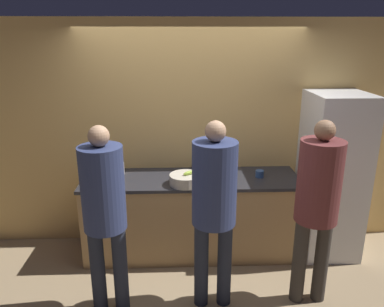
{
  "coord_description": "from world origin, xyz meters",
  "views": [
    {
      "loc": [
        -0.14,
        -3.45,
        2.42
      ],
      "look_at": [
        0.0,
        0.16,
        1.27
      ],
      "focal_mm": 35.0,
      "sensor_mm": 36.0,
      "label": 1
    }
  ],
  "objects_px": {
    "person_center": "(214,198)",
    "bottle_red": "(112,181)",
    "refrigerator": "(331,176)",
    "fruit_bowl": "(185,179)",
    "person_right": "(318,197)",
    "person_left": "(104,205)",
    "cup_black": "(197,166)",
    "utensil_crock": "(119,168)",
    "cup_blue": "(260,174)"
  },
  "relations": [
    {
      "from": "fruit_bowl",
      "to": "bottle_red",
      "type": "relative_size",
      "value": 1.89
    },
    {
      "from": "person_center",
      "to": "person_right",
      "type": "bearing_deg",
      "value": 1.13
    },
    {
      "from": "person_center",
      "to": "bottle_red",
      "type": "xyz_separation_m",
      "value": [
        -0.99,
        0.64,
        -0.09
      ]
    },
    {
      "from": "refrigerator",
      "to": "person_left",
      "type": "relative_size",
      "value": 1.06
    },
    {
      "from": "person_right",
      "to": "cup_black",
      "type": "relative_size",
      "value": 20.37
    },
    {
      "from": "person_center",
      "to": "fruit_bowl",
      "type": "xyz_separation_m",
      "value": [
        -0.23,
        0.7,
        -0.1
      ]
    },
    {
      "from": "person_right",
      "to": "cup_blue",
      "type": "distance_m",
      "value": 0.93
    },
    {
      "from": "person_left",
      "to": "person_center",
      "type": "relative_size",
      "value": 0.99
    },
    {
      "from": "fruit_bowl",
      "to": "cup_black",
      "type": "height_order",
      "value": "fruit_bowl"
    },
    {
      "from": "refrigerator",
      "to": "cup_blue",
      "type": "bearing_deg",
      "value": -179.53
    },
    {
      "from": "refrigerator",
      "to": "utensil_crock",
      "type": "bearing_deg",
      "value": 176.57
    },
    {
      "from": "person_right",
      "to": "fruit_bowl",
      "type": "distance_m",
      "value": 1.34
    },
    {
      "from": "bottle_red",
      "to": "utensil_crock",
      "type": "bearing_deg",
      "value": 87.24
    },
    {
      "from": "refrigerator",
      "to": "person_left",
      "type": "distance_m",
      "value": 2.52
    },
    {
      "from": "person_right",
      "to": "cup_blue",
      "type": "xyz_separation_m",
      "value": [
        -0.32,
        0.87,
        -0.11
      ]
    },
    {
      "from": "bottle_red",
      "to": "cup_black",
      "type": "relative_size",
      "value": 2.05
    },
    {
      "from": "utensil_crock",
      "to": "bottle_red",
      "type": "xyz_separation_m",
      "value": [
        -0.02,
        -0.39,
        -0.01
      ]
    },
    {
      "from": "person_left",
      "to": "bottle_red",
      "type": "height_order",
      "value": "person_left"
    },
    {
      "from": "person_left",
      "to": "utensil_crock",
      "type": "height_order",
      "value": "person_left"
    },
    {
      "from": "cup_black",
      "to": "cup_blue",
      "type": "height_order",
      "value": "cup_black"
    },
    {
      "from": "utensil_crock",
      "to": "cup_black",
      "type": "bearing_deg",
      "value": 8.5
    },
    {
      "from": "refrigerator",
      "to": "fruit_bowl",
      "type": "height_order",
      "value": "refrigerator"
    },
    {
      "from": "utensil_crock",
      "to": "refrigerator",
      "type": "bearing_deg",
      "value": -3.43
    },
    {
      "from": "person_right",
      "to": "person_left",
      "type": "bearing_deg",
      "value": -178.25
    },
    {
      "from": "person_right",
      "to": "bottle_red",
      "type": "bearing_deg",
      "value": 161.78
    },
    {
      "from": "refrigerator",
      "to": "person_right",
      "type": "bearing_deg",
      "value": -119.25
    },
    {
      "from": "cup_black",
      "to": "person_right",
      "type": "bearing_deg",
      "value": -49.02
    },
    {
      "from": "person_right",
      "to": "cup_black",
      "type": "distance_m",
      "value": 1.53
    },
    {
      "from": "person_left",
      "to": "cup_blue",
      "type": "bearing_deg",
      "value": 31.23
    },
    {
      "from": "person_center",
      "to": "utensil_crock",
      "type": "distance_m",
      "value": 1.42
    },
    {
      "from": "utensil_crock",
      "to": "person_right",
      "type": "bearing_deg",
      "value": -28.39
    },
    {
      "from": "person_center",
      "to": "fruit_bowl",
      "type": "distance_m",
      "value": 0.75
    },
    {
      "from": "person_right",
      "to": "cup_blue",
      "type": "bearing_deg",
      "value": 110.31
    },
    {
      "from": "utensil_crock",
      "to": "cup_blue",
      "type": "relative_size",
      "value": 3.38
    },
    {
      "from": "refrigerator",
      "to": "fruit_bowl",
      "type": "xyz_separation_m",
      "value": [
        -1.63,
        -0.19,
        0.05
      ]
    },
    {
      "from": "person_center",
      "to": "cup_black",
      "type": "height_order",
      "value": "person_center"
    },
    {
      "from": "fruit_bowl",
      "to": "utensil_crock",
      "type": "distance_m",
      "value": 0.81
    },
    {
      "from": "utensil_crock",
      "to": "person_center",
      "type": "bearing_deg",
      "value": -46.81
    },
    {
      "from": "refrigerator",
      "to": "cup_black",
      "type": "bearing_deg",
      "value": 169.57
    },
    {
      "from": "cup_blue",
      "to": "utensil_crock",
      "type": "bearing_deg",
      "value": 174.56
    },
    {
      "from": "person_center",
      "to": "bottle_red",
      "type": "distance_m",
      "value": 1.18
    },
    {
      "from": "fruit_bowl",
      "to": "bottle_red",
      "type": "height_order",
      "value": "bottle_red"
    },
    {
      "from": "bottle_red",
      "to": "person_left",
      "type": "bearing_deg",
      "value": -85.49
    },
    {
      "from": "cup_black",
      "to": "utensil_crock",
      "type": "bearing_deg",
      "value": -171.5
    },
    {
      "from": "person_center",
      "to": "person_right",
      "type": "relative_size",
      "value": 1.0
    },
    {
      "from": "person_left",
      "to": "utensil_crock",
      "type": "xyz_separation_m",
      "value": [
        -0.03,
        1.07,
        -0.06
      ]
    },
    {
      "from": "person_left",
      "to": "fruit_bowl",
      "type": "height_order",
      "value": "person_left"
    },
    {
      "from": "person_left",
      "to": "cup_black",
      "type": "relative_size",
      "value": 20.19
    },
    {
      "from": "refrigerator",
      "to": "fruit_bowl",
      "type": "relative_size",
      "value": 5.53
    },
    {
      "from": "fruit_bowl",
      "to": "utensil_crock",
      "type": "height_order",
      "value": "utensil_crock"
    }
  ]
}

